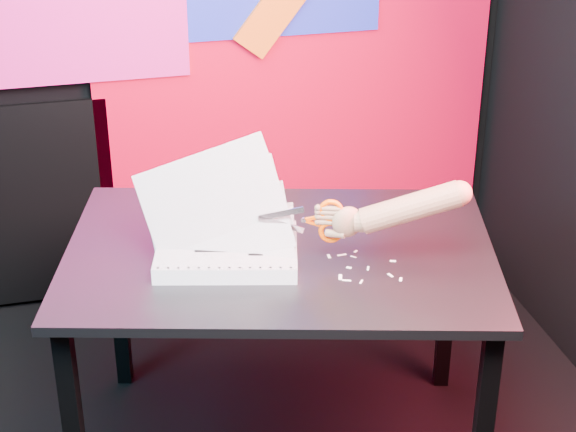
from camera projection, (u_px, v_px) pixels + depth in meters
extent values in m
cube|color=#C10323|center=(296.00, 88.00, 3.83)|extent=(1.60, 0.02, 1.60)
cube|color=black|center=(74.00, 432.00, 2.71)|extent=(0.06, 0.06, 0.72)
cube|color=black|center=(118.00, 296.00, 3.36)|extent=(0.06, 0.06, 0.72)
cube|color=black|center=(448.00, 298.00, 3.35)|extent=(0.06, 0.06, 0.72)
cube|color=#27282A|center=(280.00, 254.00, 2.86)|extent=(1.44, 1.14, 0.03)
cube|color=white|center=(227.00, 252.00, 2.79)|extent=(0.46, 0.38, 0.05)
cube|color=white|center=(227.00, 244.00, 2.78)|extent=(0.46, 0.38, 0.00)
cube|color=white|center=(227.00, 243.00, 2.78)|extent=(0.44, 0.37, 0.12)
cube|color=white|center=(222.00, 233.00, 2.78)|extent=(0.40, 0.32, 0.21)
cube|color=white|center=(217.00, 217.00, 2.77)|extent=(0.41, 0.26, 0.30)
cube|color=white|center=(213.00, 201.00, 2.76)|extent=(0.44, 0.19, 0.35)
cylinder|color=black|center=(158.00, 268.00, 2.66)|extent=(0.01, 0.01, 0.00)
cylinder|color=black|center=(168.00, 268.00, 2.66)|extent=(0.01, 0.01, 0.00)
cylinder|color=black|center=(178.00, 268.00, 2.66)|extent=(0.01, 0.01, 0.00)
cylinder|color=black|center=(189.00, 268.00, 2.66)|extent=(0.01, 0.01, 0.00)
cylinder|color=black|center=(199.00, 268.00, 2.66)|extent=(0.01, 0.01, 0.00)
cylinder|color=black|center=(209.00, 268.00, 2.66)|extent=(0.01, 0.01, 0.00)
cylinder|color=black|center=(219.00, 268.00, 2.66)|extent=(0.01, 0.01, 0.00)
cylinder|color=black|center=(230.00, 268.00, 2.66)|extent=(0.01, 0.01, 0.00)
cylinder|color=black|center=(240.00, 268.00, 2.66)|extent=(0.01, 0.01, 0.00)
cylinder|color=black|center=(250.00, 268.00, 2.66)|extent=(0.01, 0.01, 0.00)
cylinder|color=black|center=(260.00, 268.00, 2.66)|extent=(0.01, 0.01, 0.00)
cylinder|color=black|center=(270.00, 267.00, 2.66)|extent=(0.01, 0.01, 0.00)
cylinder|color=black|center=(281.00, 267.00, 2.66)|extent=(0.01, 0.01, 0.00)
cylinder|color=black|center=(291.00, 267.00, 2.66)|extent=(0.01, 0.01, 0.00)
cylinder|color=black|center=(168.00, 222.00, 2.90)|extent=(0.01, 0.01, 0.00)
cylinder|color=black|center=(178.00, 222.00, 2.90)|extent=(0.01, 0.01, 0.00)
cylinder|color=black|center=(187.00, 222.00, 2.90)|extent=(0.01, 0.01, 0.00)
cylinder|color=black|center=(196.00, 222.00, 2.90)|extent=(0.01, 0.01, 0.00)
cylinder|color=black|center=(206.00, 222.00, 2.90)|extent=(0.01, 0.01, 0.00)
cylinder|color=black|center=(215.00, 222.00, 2.90)|extent=(0.01, 0.01, 0.00)
cylinder|color=black|center=(224.00, 222.00, 2.90)|extent=(0.01, 0.01, 0.00)
cylinder|color=black|center=(234.00, 222.00, 2.91)|extent=(0.01, 0.01, 0.00)
cylinder|color=black|center=(243.00, 222.00, 2.91)|extent=(0.01, 0.01, 0.00)
cylinder|color=black|center=(253.00, 222.00, 2.91)|extent=(0.01, 0.01, 0.00)
cylinder|color=black|center=(262.00, 222.00, 2.91)|extent=(0.01, 0.01, 0.00)
cylinder|color=black|center=(271.00, 222.00, 2.91)|extent=(0.01, 0.01, 0.00)
cylinder|color=black|center=(281.00, 222.00, 2.91)|extent=(0.01, 0.01, 0.00)
cylinder|color=black|center=(290.00, 222.00, 2.91)|extent=(0.01, 0.01, 0.00)
cube|color=black|center=(195.00, 235.00, 2.83)|extent=(0.08, 0.03, 0.00)
cube|color=black|center=(235.00, 239.00, 2.81)|extent=(0.05, 0.02, 0.00)
cube|color=black|center=(211.00, 251.00, 2.74)|extent=(0.10, 0.03, 0.00)
cube|color=black|center=(256.00, 254.00, 2.73)|extent=(0.04, 0.02, 0.00)
cube|color=#BABABA|center=(281.00, 214.00, 2.74)|extent=(0.13, 0.05, 0.05)
cube|color=#BABABA|center=(281.00, 224.00, 2.75)|extent=(0.13, 0.05, 0.05)
cylinder|color=#BABABA|center=(304.00, 220.00, 2.74)|extent=(0.02, 0.02, 0.01)
cube|color=#FF4B00|center=(312.00, 223.00, 2.74)|extent=(0.05, 0.03, 0.02)
cube|color=#FF4B00|center=(312.00, 218.00, 2.73)|extent=(0.05, 0.03, 0.02)
torus|color=#FF4B00|center=(331.00, 211.00, 2.72)|extent=(0.07, 0.04, 0.07)
torus|color=#FF4B00|center=(331.00, 232.00, 2.75)|extent=(0.07, 0.04, 0.07)
ellipsoid|color=#996D51|center=(347.00, 222.00, 2.73)|extent=(0.09, 0.05, 0.09)
cylinder|color=#996D51|center=(331.00, 222.00, 2.73)|extent=(0.07, 0.04, 0.02)
cylinder|color=#996D51|center=(331.00, 217.00, 2.73)|extent=(0.07, 0.04, 0.02)
cylinder|color=#996D51|center=(331.00, 212.00, 2.72)|extent=(0.06, 0.04, 0.02)
cylinder|color=#996D51|center=(331.00, 208.00, 2.71)|extent=(0.06, 0.03, 0.02)
cylinder|color=#996D51|center=(335.00, 234.00, 2.74)|extent=(0.06, 0.05, 0.03)
cylinder|color=#996D51|center=(363.00, 221.00, 2.72)|extent=(0.07, 0.08, 0.06)
cylinder|color=#996D51|center=(411.00, 208.00, 2.69)|extent=(0.30, 0.17, 0.17)
sphere|color=#996D51|center=(460.00, 193.00, 2.65)|extent=(0.07, 0.07, 0.07)
cube|color=silver|center=(342.00, 255.00, 2.83)|extent=(0.03, 0.01, 0.00)
cube|color=silver|center=(401.00, 279.00, 2.70)|extent=(0.02, 0.02, 0.00)
cube|color=silver|center=(347.00, 280.00, 2.69)|extent=(0.03, 0.01, 0.00)
cube|color=silver|center=(390.00, 275.00, 2.72)|extent=(0.01, 0.02, 0.00)
cube|color=silver|center=(361.00, 282.00, 2.69)|extent=(0.02, 0.02, 0.00)
cube|color=silver|center=(353.00, 257.00, 2.82)|extent=(0.02, 0.02, 0.00)
cube|color=silver|center=(340.00, 277.00, 2.71)|extent=(0.02, 0.03, 0.00)
cube|color=silver|center=(329.00, 256.00, 2.82)|extent=(0.01, 0.02, 0.00)
cube|color=silver|center=(349.00, 268.00, 2.76)|extent=(0.02, 0.02, 0.00)
cube|color=silver|center=(356.00, 251.00, 2.84)|extent=(0.02, 0.01, 0.00)
cube|color=silver|center=(393.00, 261.00, 2.79)|extent=(0.02, 0.01, 0.00)
cube|color=silver|center=(368.00, 268.00, 2.75)|extent=(0.01, 0.02, 0.00)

